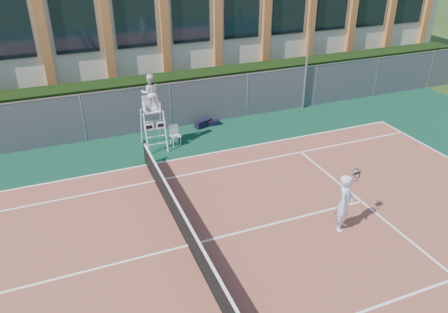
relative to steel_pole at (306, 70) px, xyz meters
name	(u,v)px	position (x,y,z in m)	size (l,w,h in m)	color
ground	(188,246)	(-9.26, -8.70, -2.07)	(120.00, 120.00, 0.00)	#233814
apron	(179,227)	(-9.26, -7.70, -2.07)	(36.00, 20.00, 0.01)	#0B3421
tennis_court	(188,246)	(-9.26, -8.70, -2.05)	(23.77, 10.97, 0.02)	brown
tennis_net	(188,232)	(-9.26, -8.70, -1.53)	(0.10, 11.30, 1.10)	black
fence	(128,112)	(-9.26, 0.10, -0.97)	(40.00, 0.06, 2.20)	#595E60
hedge	(123,104)	(-9.26, 1.30, -0.97)	(40.00, 1.40, 2.20)	black
building	(93,12)	(-9.26, 9.25, 2.07)	(45.00, 10.60, 8.22)	beige
steel_pole	(306,70)	(0.00, 0.00, 0.00)	(0.12, 0.12, 4.14)	#9EA0A5
umpire_chair	(150,95)	(-8.55, -1.66, 0.36)	(0.93, 1.43, 3.33)	white
plastic_chair	(174,133)	(-7.63, -1.73, -1.53)	(0.46, 0.46, 0.91)	silver
sports_bag_near	(203,123)	(-5.82, -0.38, -1.88)	(0.83, 0.33, 0.36)	black
sports_bag_far	(213,123)	(-5.28, -0.38, -1.94)	(0.60, 0.26, 0.24)	black
tennis_player	(345,203)	(-4.44, -9.70, -1.08)	(1.12, 0.87, 1.92)	white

